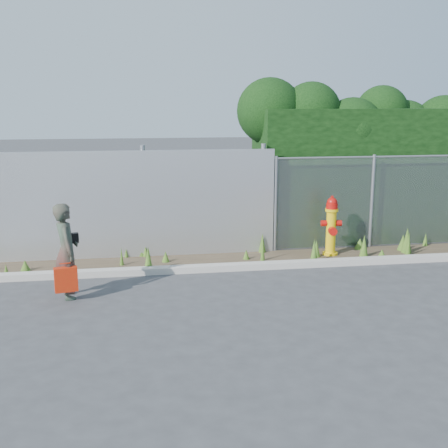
% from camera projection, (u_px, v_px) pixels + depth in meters
% --- Properties ---
extents(ground, '(80.00, 80.00, 0.00)m').
position_uv_depth(ground, '(256.00, 303.00, 9.03)').
color(ground, '#393A3C').
rests_on(ground, ground).
extents(curb, '(16.00, 0.22, 0.12)m').
position_uv_depth(curb, '(236.00, 267.00, 10.75)').
color(curb, '#ACA59C').
rests_on(curb, ground).
extents(weed_strip, '(16.00, 1.31, 0.55)m').
position_uv_depth(weed_strip, '(244.00, 255.00, 11.40)').
color(weed_strip, '#443627').
rests_on(weed_strip, ground).
extents(corrugated_fence, '(8.50, 0.21, 2.30)m').
position_uv_depth(corrugated_fence, '(66.00, 207.00, 11.20)').
color(corrugated_fence, '#A7A9AE').
rests_on(corrugated_fence, ground).
extents(chainlink_fence, '(6.50, 0.07, 2.05)m').
position_uv_depth(chainlink_fence, '(417.00, 200.00, 12.33)').
color(chainlink_fence, gray).
rests_on(chainlink_fence, ground).
extents(hedge, '(7.77, 1.98, 3.69)m').
position_uv_depth(hedge, '(407.00, 154.00, 13.18)').
color(hedge, black).
rests_on(hedge, ground).
extents(fire_hydrant, '(0.42, 0.38, 1.27)m').
position_uv_depth(fire_hydrant, '(331.00, 227.00, 11.62)').
color(fire_hydrant, yellow).
rests_on(fire_hydrant, ground).
extents(woman, '(0.50, 0.65, 1.58)m').
position_uv_depth(woman, '(66.00, 251.00, 9.12)').
color(woman, '#0E5E45').
rests_on(woman, ground).
extents(red_tote_bag, '(0.36, 0.13, 0.47)m').
position_uv_depth(red_tote_bag, '(66.00, 279.00, 8.98)').
color(red_tote_bag, red).
extents(black_shoulder_bag, '(0.22, 0.09, 0.17)m').
position_uv_depth(black_shoulder_bag, '(71.00, 238.00, 9.19)').
color(black_shoulder_bag, black).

